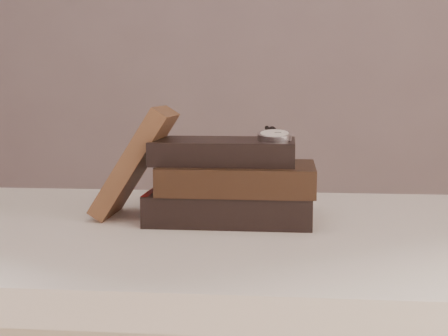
# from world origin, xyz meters

# --- Properties ---
(table) EXTENTS (1.00, 0.60, 0.75)m
(table) POSITION_xyz_m (0.00, 0.35, 0.66)
(table) COLOR white
(table) RESTS_ON ground
(book_stack) EXTENTS (0.24, 0.16, 0.12)m
(book_stack) POSITION_xyz_m (0.04, 0.39, 0.80)
(book_stack) COLOR black
(book_stack) RESTS_ON table
(journal) EXTENTS (0.12, 0.11, 0.16)m
(journal) POSITION_xyz_m (-0.10, 0.40, 0.83)
(journal) COLOR #482C1B
(journal) RESTS_ON table
(pocket_watch) EXTENTS (0.05, 0.15, 0.02)m
(pocket_watch) POSITION_xyz_m (0.10, 0.39, 0.87)
(pocket_watch) COLOR silver
(pocket_watch) RESTS_ON book_stack
(eyeglasses) EXTENTS (0.10, 0.11, 0.05)m
(eyeglasses) POSITION_xyz_m (-0.04, 0.47, 0.82)
(eyeglasses) COLOR silver
(eyeglasses) RESTS_ON book_stack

